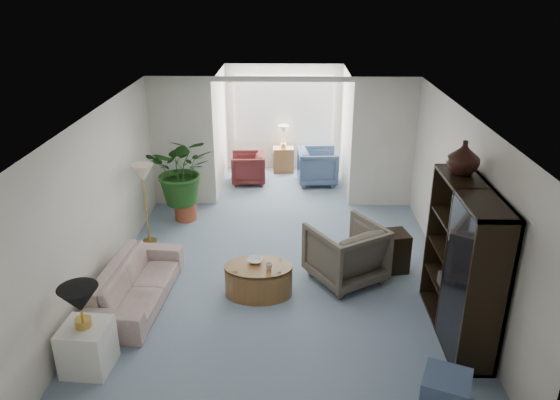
{
  "coord_description": "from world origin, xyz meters",
  "views": [
    {
      "loc": [
        0.14,
        -6.68,
        4.15
      ],
      "look_at": [
        0.0,
        0.6,
        1.1
      ],
      "focal_mm": 34.27,
      "sensor_mm": 36.0,
      "label": 1
    }
  ],
  "objects_px": {
    "end_table": "(87,347)",
    "coffee_bowl": "(255,261)",
    "floor_lamp": "(143,173)",
    "entertainment_cabinet": "(463,264)",
    "table_lamp": "(79,300)",
    "coffee_cup": "(269,267)",
    "sunroom_chair_blue": "(318,166)",
    "sofa": "(137,284)",
    "sunroom_table": "(283,159)",
    "coffee_table": "(258,280)",
    "cabinet_urn": "(463,157)",
    "side_table_dark": "(390,251)",
    "ottoman": "(446,391)",
    "plant_pot": "(186,211)",
    "sunroom_chair_maroon": "(248,168)",
    "framed_picture": "(467,180)",
    "wingback_chair": "(346,253)"
  },
  "relations": [
    {
      "from": "framed_picture",
      "to": "plant_pot",
      "type": "height_order",
      "value": "framed_picture"
    },
    {
      "from": "sunroom_chair_blue",
      "to": "entertainment_cabinet",
      "type": "bearing_deg",
      "value": -167.36
    },
    {
      "from": "framed_picture",
      "to": "coffee_bowl",
      "type": "bearing_deg",
      "value": -179.57
    },
    {
      "from": "side_table_dark",
      "to": "ottoman",
      "type": "distance_m",
      "value": 2.83
    },
    {
      "from": "floor_lamp",
      "to": "coffee_bowl",
      "type": "relative_size",
      "value": 1.68
    },
    {
      "from": "ottoman",
      "to": "sunroom_chair_maroon",
      "type": "bearing_deg",
      "value": 111.2
    },
    {
      "from": "end_table",
      "to": "coffee_bowl",
      "type": "distance_m",
      "value": 2.47
    },
    {
      "from": "ottoman",
      "to": "coffee_bowl",
      "type": "bearing_deg",
      "value": 133.83
    },
    {
      "from": "floor_lamp",
      "to": "coffee_bowl",
      "type": "xyz_separation_m",
      "value": [
        1.88,
        -1.44,
        -0.77
      ]
    },
    {
      "from": "framed_picture",
      "to": "sunroom_table",
      "type": "xyz_separation_m",
      "value": [
        -2.47,
        5.05,
        -1.42
      ]
    },
    {
      "from": "floor_lamp",
      "to": "table_lamp",
      "type": "bearing_deg",
      "value": -88.51
    },
    {
      "from": "coffee_cup",
      "to": "sunroom_chair_blue",
      "type": "height_order",
      "value": "sunroom_chair_blue"
    },
    {
      "from": "floor_lamp",
      "to": "side_table_dark",
      "type": "distance_m",
      "value": 4.08
    },
    {
      "from": "sunroom_chair_blue",
      "to": "table_lamp",
      "type": "bearing_deg",
      "value": 151.15
    },
    {
      "from": "entertainment_cabinet",
      "to": "ottoman",
      "type": "height_order",
      "value": "entertainment_cabinet"
    },
    {
      "from": "plant_pot",
      "to": "entertainment_cabinet",
      "type": "bearing_deg",
      "value": -39.58
    },
    {
      "from": "floor_lamp",
      "to": "coffee_bowl",
      "type": "bearing_deg",
      "value": -37.49
    },
    {
      "from": "side_table_dark",
      "to": "ottoman",
      "type": "bearing_deg",
      "value": -87.82
    },
    {
      "from": "sofa",
      "to": "coffee_cup",
      "type": "relative_size",
      "value": 19.34
    },
    {
      "from": "sofa",
      "to": "coffee_table",
      "type": "height_order",
      "value": "sofa"
    },
    {
      "from": "framed_picture",
      "to": "table_lamp",
      "type": "relative_size",
      "value": 1.14
    },
    {
      "from": "coffee_bowl",
      "to": "ottoman",
      "type": "relative_size",
      "value": 0.46
    },
    {
      "from": "side_table_dark",
      "to": "entertainment_cabinet",
      "type": "distance_m",
      "value": 1.76
    },
    {
      "from": "coffee_bowl",
      "to": "plant_pot",
      "type": "height_order",
      "value": "coffee_bowl"
    },
    {
      "from": "end_table",
      "to": "table_lamp",
      "type": "distance_m",
      "value": 0.63
    },
    {
      "from": "framed_picture",
      "to": "coffee_table",
      "type": "xyz_separation_m",
      "value": [
        -2.75,
        -0.12,
        -1.47
      ]
    },
    {
      "from": "floor_lamp",
      "to": "sunroom_chair_blue",
      "type": "relative_size",
      "value": 0.43
    },
    {
      "from": "coffee_table",
      "to": "ottoman",
      "type": "distance_m",
      "value": 2.94
    },
    {
      "from": "coffee_table",
      "to": "sunroom_chair_maroon",
      "type": "height_order",
      "value": "sunroom_chair_maroon"
    },
    {
      "from": "coffee_bowl",
      "to": "entertainment_cabinet",
      "type": "bearing_deg",
      "value": -19.46
    },
    {
      "from": "entertainment_cabinet",
      "to": "wingback_chair",
      "type": "bearing_deg",
      "value": 135.72
    },
    {
      "from": "framed_picture",
      "to": "entertainment_cabinet",
      "type": "xyz_separation_m",
      "value": [
        -0.23,
        -0.93,
        -0.73
      ]
    },
    {
      "from": "framed_picture",
      "to": "coffee_table",
      "type": "height_order",
      "value": "framed_picture"
    },
    {
      "from": "sunroom_table",
      "to": "coffee_table",
      "type": "bearing_deg",
      "value": -93.11
    },
    {
      "from": "table_lamp",
      "to": "coffee_cup",
      "type": "xyz_separation_m",
      "value": [
        2.0,
        1.48,
        -0.42
      ]
    },
    {
      "from": "coffee_table",
      "to": "coffee_bowl",
      "type": "xyz_separation_m",
      "value": [
        -0.05,
        0.1,
        0.25
      ]
    },
    {
      "from": "coffee_cup",
      "to": "side_table_dark",
      "type": "distance_m",
      "value": 1.99
    },
    {
      "from": "framed_picture",
      "to": "coffee_cup",
      "type": "relative_size",
      "value": 4.9
    },
    {
      "from": "end_table",
      "to": "sofa",
      "type": "bearing_deg",
      "value": 81.57
    },
    {
      "from": "ottoman",
      "to": "plant_pot",
      "type": "relative_size",
      "value": 1.18
    },
    {
      "from": "floor_lamp",
      "to": "coffee_cup",
      "type": "distance_m",
      "value": 2.76
    },
    {
      "from": "coffee_cup",
      "to": "entertainment_cabinet",
      "type": "bearing_deg",
      "value": -16.63
    },
    {
      "from": "end_table",
      "to": "floor_lamp",
      "type": "height_order",
      "value": "floor_lamp"
    },
    {
      "from": "wingback_chair",
      "to": "end_table",
      "type": "bearing_deg",
      "value": 1.56
    },
    {
      "from": "coffee_table",
      "to": "cabinet_urn",
      "type": "xyz_separation_m",
      "value": [
        2.52,
        -0.31,
        1.92
      ]
    },
    {
      "from": "plant_pot",
      "to": "coffee_cup",
      "type": "bearing_deg",
      "value": -57.84
    },
    {
      "from": "coffee_bowl",
      "to": "framed_picture",
      "type": "bearing_deg",
      "value": 0.43
    },
    {
      "from": "framed_picture",
      "to": "sunroom_table",
      "type": "distance_m",
      "value": 5.8
    },
    {
      "from": "floor_lamp",
      "to": "entertainment_cabinet",
      "type": "distance_m",
      "value": 5.04
    },
    {
      "from": "sunroom_chair_maroon",
      "to": "framed_picture",
      "type": "bearing_deg",
      "value": 33.56
    }
  ]
}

